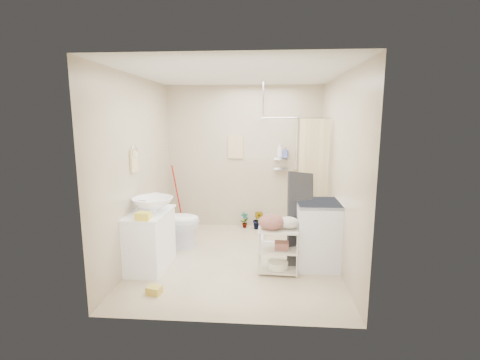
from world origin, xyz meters
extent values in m
plane|color=beige|center=(0.00, 0.00, 0.00)|extent=(3.20, 3.20, 0.00)
cube|color=silver|center=(0.00, 0.00, 2.60)|extent=(2.80, 3.20, 0.04)
cube|color=#C2B296|center=(0.00, 1.60, 1.30)|extent=(2.80, 0.04, 2.60)
cube|color=#C2B296|center=(0.00, -1.60, 1.30)|extent=(2.80, 0.04, 2.60)
cube|color=#C2B296|center=(-1.40, 0.00, 1.30)|extent=(0.04, 3.20, 2.60)
cube|color=#C2B296|center=(1.40, 0.00, 1.30)|extent=(0.04, 3.20, 2.60)
cube|color=white|center=(-1.16, -0.33, 0.39)|extent=(0.52, 0.89, 0.78)
imported|color=white|center=(-1.12, -0.28, 0.87)|extent=(0.70, 0.70, 0.19)
cube|color=yellow|center=(-1.11, -0.69, 0.82)|extent=(0.18, 0.14, 0.10)
cube|color=#E5C848|center=(-0.88, -1.08, 0.06)|extent=(0.27, 0.23, 0.13)
imported|color=white|center=(-1.04, 0.42, 0.42)|extent=(0.86, 0.53, 0.85)
imported|color=brown|center=(0.02, 1.47, 0.15)|extent=(0.19, 0.18, 0.30)
imported|color=#974B2A|center=(0.27, 1.41, 0.18)|extent=(0.24, 0.23, 0.36)
cube|color=beige|center=(-0.15, 1.58, 1.50)|extent=(0.28, 0.03, 0.42)
imported|color=white|center=(0.65, 1.50, 1.45)|extent=(0.12, 0.12, 0.25)
imported|color=#4D5AAC|center=(0.76, 1.53, 1.41)|extent=(0.11, 0.11, 0.18)
cube|color=silver|center=(1.14, -0.11, 0.45)|extent=(0.64, 0.66, 0.90)
camera|label=1|loc=(0.40, -4.75, 2.03)|focal=26.00mm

